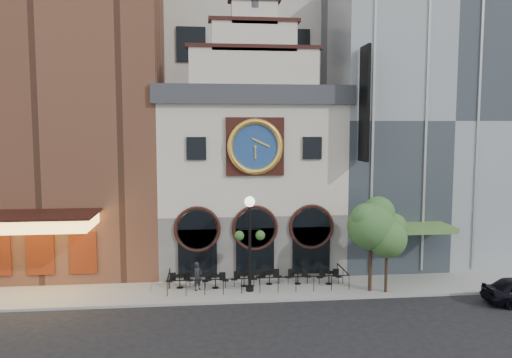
{
  "coord_description": "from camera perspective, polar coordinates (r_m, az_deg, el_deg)",
  "views": [
    {
      "loc": [
        -3.23,
        -26.71,
        9.57
      ],
      "look_at": [
        0.29,
        6.0,
        6.33
      ],
      "focal_mm": 35.0,
      "sensor_mm": 36.0,
      "label": 1
    }
  ],
  "objects": [
    {
      "name": "ground",
      "position": [
        28.55,
        0.74,
        -13.96
      ],
      "size": [
        120.0,
        120.0,
        0.0
      ],
      "primitive_type": "plane",
      "color": "black",
      "rests_on": "ground"
    },
    {
      "name": "sidewalk",
      "position": [
        30.88,
        0.17,
        -12.29
      ],
      "size": [
        44.0,
        5.0,
        0.15
      ],
      "primitive_type": "cube",
      "color": "gray",
      "rests_on": "ground"
    },
    {
      "name": "clock_building",
      "position": [
        34.8,
        -0.79,
        0.87
      ],
      "size": [
        12.6,
        8.78,
        18.65
      ],
      "color": "#605E5B",
      "rests_on": "ground"
    },
    {
      "name": "theater_building",
      "position": [
        38.07,
        -21.32,
        9.81
      ],
      "size": [
        14.0,
        15.6,
        25.0
      ],
      "color": "brown",
      "rests_on": "ground"
    },
    {
      "name": "retail_building",
      "position": [
        40.12,
        17.82,
        6.17
      ],
      "size": [
        14.0,
        14.4,
        20.0
      ],
      "color": "gray",
      "rests_on": "ground"
    },
    {
      "name": "office_tower",
      "position": [
        47.97,
        -2.24,
        18.17
      ],
      "size": [
        20.0,
        16.0,
        40.0
      ],
      "primitive_type": "cube",
      "color": "beige",
      "rests_on": "ground"
    },
    {
      "name": "cafe_railing",
      "position": [
        30.72,
        0.17,
        -11.36
      ],
      "size": [
        10.6,
        2.6,
        0.9
      ],
      "primitive_type": null,
      "color": "black",
      "rests_on": "sidewalk"
    },
    {
      "name": "bistro_0",
      "position": [
        30.75,
        -8.7,
        -11.38
      ],
      "size": [
        1.58,
        0.68,
        0.9
      ],
      "color": "black",
      "rests_on": "sidewalk"
    },
    {
      "name": "bistro_1",
      "position": [
        30.49,
        -4.67,
        -11.48
      ],
      "size": [
        1.58,
        0.68,
        0.9
      ],
      "color": "black",
      "rests_on": "sidewalk"
    },
    {
      "name": "bistro_2",
      "position": [
        30.72,
        -1.37,
        -11.33
      ],
      "size": [
        1.58,
        0.68,
        0.9
      ],
      "color": "black",
      "rests_on": "sidewalk"
    },
    {
      "name": "bistro_3",
      "position": [
        31.11,
        1.53,
        -11.11
      ],
      "size": [
        1.58,
        0.68,
        0.9
      ],
      "color": "black",
      "rests_on": "sidewalk"
    },
    {
      "name": "bistro_4",
      "position": [
        31.25,
        4.8,
        -11.05
      ],
      "size": [
        1.58,
        0.68,
        0.9
      ],
      "color": "black",
      "rests_on": "sidewalk"
    },
    {
      "name": "bistro_5",
      "position": [
        31.44,
        8.34,
        -10.99
      ],
      "size": [
        1.58,
        0.68,
        0.9
      ],
      "color": "black",
      "rests_on": "sidewalk"
    },
    {
      "name": "pedestrian",
      "position": [
        30.1,
        -6.68,
        -10.96
      ],
      "size": [
        0.72,
        0.73,
        1.7
      ],
      "primitive_type": "imported",
      "rotation": [
        0.0,
        0.0,
        0.84
      ],
      "color": "black",
      "rests_on": "sidewalk"
    },
    {
      "name": "lamppost",
      "position": [
        29.12,
        -0.72,
        -6.18
      ],
      "size": [
        1.79,
        0.61,
        5.61
      ],
      "rotation": [
        0.0,
        0.0,
        -0.03
      ],
      "color": "black",
      "rests_on": "sidewalk"
    },
    {
      "name": "tree_left",
      "position": [
        29.87,
        13.1,
        -4.86
      ],
      "size": [
        2.88,
        2.77,
        5.54
      ],
      "color": "#382619",
      "rests_on": "sidewalk"
    },
    {
      "name": "tree_right",
      "position": [
        29.99,
        14.8,
        -6.19
      ],
      "size": [
        2.39,
        2.3,
        4.61
      ],
      "color": "#382619",
      "rests_on": "sidewalk"
    }
  ]
}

